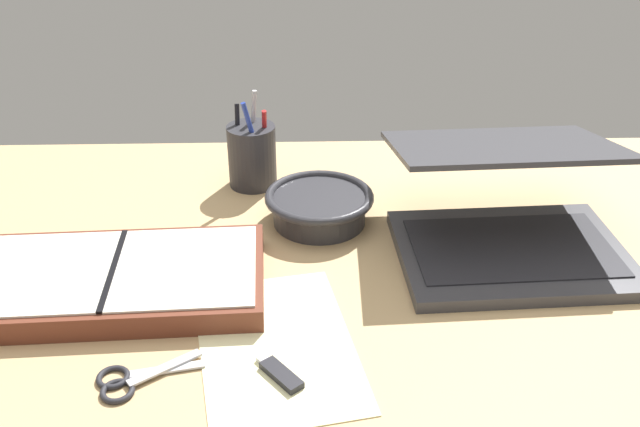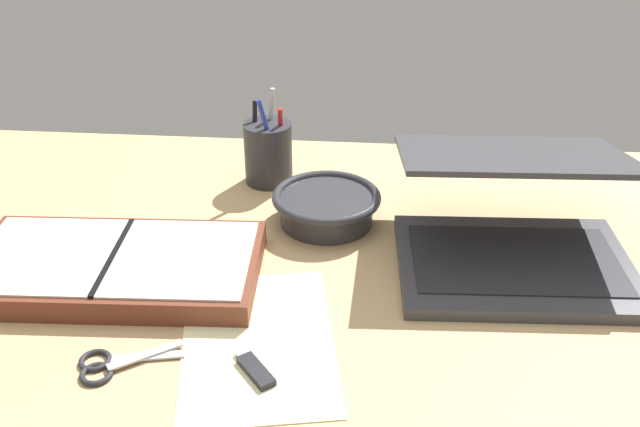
{
  "view_description": "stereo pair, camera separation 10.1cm",
  "coord_description": "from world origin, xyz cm",
  "views": [
    {
      "loc": [
        1.04,
        -78.67,
        58.81
      ],
      "look_at": [
        3.57,
        9.01,
        9.0
      ],
      "focal_mm": 40.0,
      "sensor_mm": 36.0,
      "label": 1
    },
    {
      "loc": [
        11.11,
        -78.38,
        58.81
      ],
      "look_at": [
        3.57,
        9.01,
        9.0
      ],
      "focal_mm": 40.0,
      "sensor_mm": 36.0,
      "label": 2
    }
  ],
  "objects": [
    {
      "name": "pen_cup",
      "position": [
        -7.37,
        32.19,
        7.51
      ],
      "size": [
        8.22,
        8.22,
        16.25
      ],
      "color": "#28282D",
      "rests_on": "desk_top"
    },
    {
      "name": "planner",
      "position": [
        -24.26,
        0.95,
        3.8
      ],
      "size": [
        40.71,
        23.08,
        3.79
      ],
      "rotation": [
        0.0,
        0.0,
        0.05
      ],
      "color": "brown",
      "rests_on": "desk_top"
    },
    {
      "name": "desk_top",
      "position": [
        0.0,
        0.0,
        1.0
      ],
      "size": [
        140.0,
        100.0,
        2.0
      ],
      "primitive_type": "cube",
      "color": "tan",
      "rests_on": "ground"
    },
    {
      "name": "paper_sheet_front",
      "position": [
        -2.35,
        -11.03,
        2.08
      ],
      "size": [
        23.26,
        30.95,
        0.16
      ],
      "primitive_type": "cube",
      "rotation": [
        0.0,
        0.0,
        0.19
      ],
      "color": "#F4EFB2",
      "rests_on": "desk_top"
    },
    {
      "name": "bowl",
      "position": [
        3.74,
        18.76,
        4.89
      ],
      "size": [
        17.07,
        17.07,
        5.13
      ],
      "color": "#2D2D33",
      "rests_on": "desk_top"
    },
    {
      "name": "laptop",
      "position": [
        31.06,
        10.65,
        7.41
      ],
      "size": [
        34.03,
        34.92,
        16.46
      ],
      "rotation": [
        0.0,
        0.0,
        0.05
      ],
      "color": "#38383D",
      "rests_on": "desk_top"
    },
    {
      "name": "usb_drive",
      "position": [
        -1.74,
        -16.76,
        2.5
      ],
      "size": [
        5.74,
        6.63,
        1.0
      ],
      "rotation": [
        0.0,
        0.0,
        0.67
      ],
      "color": "black",
      "rests_on": "desk_top"
    },
    {
      "name": "scissors",
      "position": [
        -19.12,
        -17.1,
        2.34
      ],
      "size": [
        12.28,
        8.48,
        0.8
      ],
      "rotation": [
        0.0,
        0.0,
        0.41
      ],
      "color": "#B7B7BC",
      "rests_on": "desk_top"
    }
  ]
}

